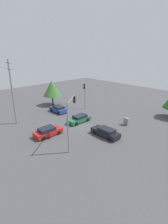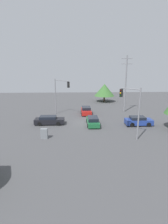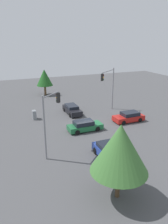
# 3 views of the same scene
# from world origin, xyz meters

# --- Properties ---
(ground_plane) EXTENTS (80.00, 80.00, 0.00)m
(ground_plane) POSITION_xyz_m (0.00, 0.00, 0.00)
(ground_plane) COLOR #4C4C4F
(sedan_red) EXTENTS (2.04, 4.46, 1.41)m
(sedan_red) POSITION_xyz_m (-0.53, -6.33, 0.68)
(sedan_red) COLOR red
(sedan_red) RESTS_ON ground_plane
(sedan_green) EXTENTS (1.93, 4.54, 1.37)m
(sedan_green) POSITION_xyz_m (-1.17, 0.88, 0.66)
(sedan_green) COLOR #1E6638
(sedan_green) RESTS_ON ground_plane
(sedan_dark) EXTENTS (4.72, 1.94, 1.38)m
(sedan_dark) POSITION_xyz_m (5.86, 0.15, 0.67)
(sedan_dark) COLOR black
(sedan_dark) RESTS_ON ground_plane
(sedan_blue) EXTENTS (4.19, 2.02, 1.42)m
(sedan_blue) POSITION_xyz_m (-8.44, 1.28, 0.70)
(sedan_blue) COLOR #233D93
(sedan_blue) RESTS_ON ground_plane
(traffic_signal_main) EXTENTS (2.13, 2.28, 6.60)m
(traffic_signal_main) POSITION_xyz_m (-5.50, 6.40, 4.44)
(traffic_signal_main) COLOR gray
(traffic_signal_main) RESTS_ON ground_plane
(traffic_signal_cross) EXTENTS (3.07, 3.76, 6.96)m
(traffic_signal_cross) POSITION_xyz_m (4.47, -5.65, 4.78)
(traffic_signal_cross) COLOR gray
(traffic_signal_cross) RESTS_ON ground_plane
(electrical_cabinet) EXTENTS (0.87, 0.52, 1.33)m
(electrical_cabinet) POSITION_xyz_m (5.62, 6.20, 0.67)
(electrical_cabinet) COLOR gray
(electrical_cabinet) RESTS_ON ground_plane
(tree_far) EXTENTS (3.34, 3.34, 5.38)m
(tree_far) POSITION_xyz_m (19.36, 1.39, 3.67)
(tree_far) COLOR brown
(tree_far) RESTS_ON ground_plane
(tree_corner) EXTENTS (4.28, 4.28, 5.99)m
(tree_corner) POSITION_xyz_m (-13.70, 3.39, 4.14)
(tree_corner) COLOR #4C3823
(tree_corner) RESTS_ON ground_plane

